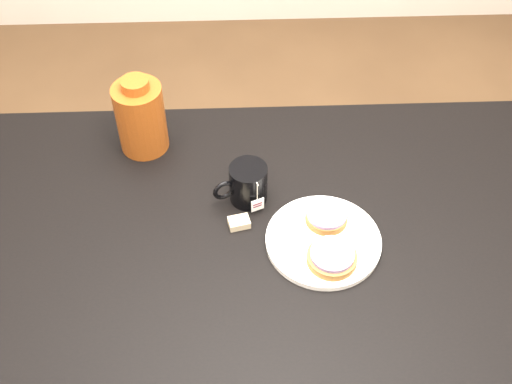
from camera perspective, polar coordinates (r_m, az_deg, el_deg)
The scene contains 7 objects.
table at distance 1.42m, azimuth 2.57°, elevation -6.89°, with size 1.40×0.90×0.75m.
plate at distance 1.36m, azimuth 6.00°, elevation -4.28°, with size 0.24×0.24×0.02m.
bagel_back at distance 1.38m, azimuth 6.29°, elevation -2.13°, with size 0.11×0.11×0.03m.
bagel_front at distance 1.32m, azimuth 6.77°, elevation -5.75°, with size 0.15×0.15×0.03m.
mug at distance 1.41m, azimuth -0.76°, elevation 0.75°, with size 0.13×0.11×0.09m.
teabag_pouch at distance 1.38m, azimuth -1.51°, elevation -2.73°, with size 0.04×0.03×0.02m, color #C6B793.
bagel_package at distance 1.52m, azimuth -10.22°, elevation 6.60°, with size 0.12×0.12×0.20m.
Camera 1 is at (-0.09, -0.81, 1.83)m, focal length 45.00 mm.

